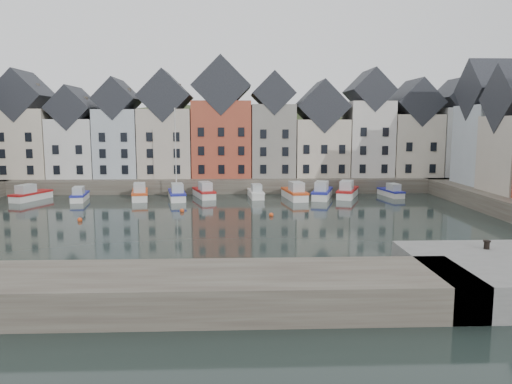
{
  "coord_description": "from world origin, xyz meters",
  "views": [
    {
      "loc": [
        2.2,
        -48.36,
        10.13
      ],
      "look_at": [
        4.38,
        6.0,
        2.55
      ],
      "focal_mm": 35.0,
      "sensor_mm": 36.0,
      "label": 1
    }
  ],
  "objects": [
    {
      "name": "boat_a",
      "position": [
        -24.85,
        17.5,
        0.71
      ],
      "size": [
        3.89,
        6.49,
        2.38
      ],
      "rotation": [
        0.0,
        0.0,
        -0.34
      ],
      "color": "silver",
      "rests_on": "ground"
    },
    {
      "name": "boat_f",
      "position": [
        4.86,
        18.64,
        0.63
      ],
      "size": [
        2.22,
        5.68,
        2.13
      ],
      "rotation": [
        0.0,
        0.0,
        0.09
      ],
      "color": "silver",
      "rests_on": "ground"
    },
    {
      "name": "near_wall",
      "position": [
        -10.0,
        -22.0,
        1.0
      ],
      "size": [
        50.0,
        6.0,
        2.0
      ],
      "primitive_type": "cube",
      "color": "#433B34",
      "rests_on": "ground"
    },
    {
      "name": "boat_d",
      "position": [
        -5.65,
        17.32,
        0.8
      ],
      "size": [
        3.12,
        6.67,
        12.27
      ],
      "rotation": [
        0.0,
        0.0,
        0.18
      ],
      "color": "silver",
      "rests_on": "ground"
    },
    {
      "name": "far_quay",
      "position": [
        0.0,
        30.0,
        1.0
      ],
      "size": [
        90.0,
        16.0,
        2.0
      ],
      "primitive_type": "cube",
      "color": "#433B34",
      "rests_on": "ground"
    },
    {
      "name": "boat_g",
      "position": [
        10.02,
        17.16,
        0.79
      ],
      "size": [
        3.05,
        7.1,
        2.64
      ],
      "rotation": [
        0.0,
        0.0,
        0.14
      ],
      "color": "silver",
      "rests_on": "ground"
    },
    {
      "name": "mooring_buoys",
      "position": [
        -4.0,
        5.33,
        0.15
      ],
      "size": [
        20.5,
        5.5,
        0.5
      ],
      "color": "#CF4518",
      "rests_on": "ground"
    },
    {
      "name": "boat_b",
      "position": [
        -18.29,
        17.02,
        0.63
      ],
      "size": [
        2.42,
        5.65,
        2.1
      ],
      "rotation": [
        0.0,
        0.0,
        0.13
      ],
      "color": "silver",
      "rests_on": "ground"
    },
    {
      "name": "ground",
      "position": [
        0.0,
        0.0,
        0.0
      ],
      "size": [
        260.0,
        260.0,
        0.0
      ],
      "primitive_type": "plane",
      "color": "black",
      "rests_on": "ground"
    },
    {
      "name": "hillside",
      "position": [
        0.02,
        56.0,
        -17.96
      ],
      "size": [
        153.6,
        70.4,
        64.0
      ],
      "color": "#253118",
      "rests_on": "ground"
    },
    {
      "name": "boat_i",
      "position": [
        17.4,
        18.52,
        0.77
      ],
      "size": [
        4.41,
        7.07,
        2.6
      ],
      "rotation": [
        0.0,
        0.0,
        -0.37
      ],
      "color": "silver",
      "rests_on": "ground"
    },
    {
      "name": "far_terrace",
      "position": [
        3.21,
        28.0,
        8.88
      ],
      "size": [
        72.37,
        8.16,
        17.78
      ],
      "color": "beige",
      "rests_on": "far_quay"
    },
    {
      "name": "mooring_bollard",
      "position": [
        18.43,
        -17.47,
        2.31
      ],
      "size": [
        0.48,
        0.48,
        0.56
      ],
      "color": "black",
      "rests_on": "near_quay"
    },
    {
      "name": "boat_j",
      "position": [
        23.66,
        19.13,
        0.61
      ],
      "size": [
        2.54,
        5.54,
        2.05
      ],
      "rotation": [
        0.0,
        0.0,
        0.17
      ],
      "color": "silver",
      "rests_on": "ground"
    },
    {
      "name": "boat_h",
      "position": [
        13.77,
        17.66,
        0.78
      ],
      "size": [
        3.99,
        7.12,
        2.61
      ],
      "rotation": [
        0.0,
        0.0,
        -0.29
      ],
      "color": "silver",
      "rests_on": "ground"
    },
    {
      "name": "boat_c",
      "position": [
        -10.61,
        17.78,
        0.75
      ],
      "size": [
        3.11,
        6.77,
        2.5
      ],
      "rotation": [
        0.0,
        0.0,
        0.17
      ],
      "color": "silver",
      "rests_on": "ground"
    },
    {
      "name": "boat_e",
      "position": [
        -2.18,
        19.17,
        0.72
      ],
      "size": [
        3.7,
        6.6,
        2.42
      ],
      "rotation": [
        0.0,
        0.0,
        0.29
      ],
      "color": "silver",
      "rests_on": "ground"
    }
  ]
}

